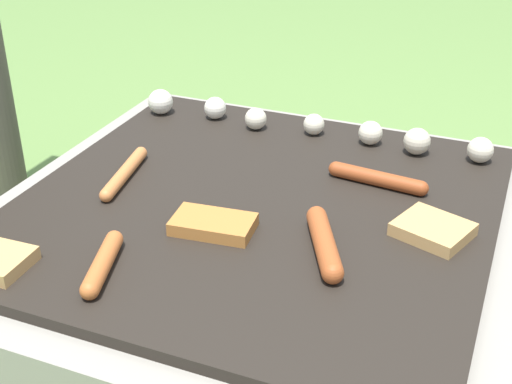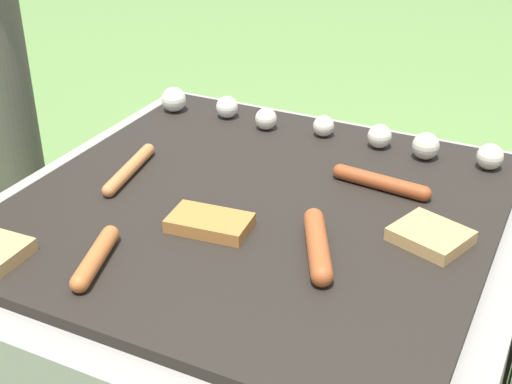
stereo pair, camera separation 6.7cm
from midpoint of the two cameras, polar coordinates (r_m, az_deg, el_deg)
The scene contains 8 objects.
grill at distance 1.25m, azimuth 1.55°, elevation -8.82°, with size 0.84×0.84×0.39m.
sausage_front_center at distance 1.01m, azimuth 6.84°, elevation -4.28°, with size 0.10×0.16×0.03m.
sausage_back_center at distance 1.23m, azimuth -8.57°, elevation 1.81°, with size 0.05×0.18×0.02m.
sausage_mid_left at distance 1.00m, azimuth -10.84°, elevation -5.20°, with size 0.06×0.14×0.03m.
sausage_front_right at distance 1.20m, azimuth 11.53°, elevation 0.75°, with size 0.17×0.04×0.03m.
bread_slice_left at distance 1.07m, azimuth 15.54°, elevation -3.42°, with size 0.12×0.12×0.02m.
bread_slice_right at distance 1.06m, azimuth -1.93°, elevation -2.51°, with size 0.13×0.08×0.02m.
mushroom_row at distance 1.37m, azimuth 6.35°, elevation 5.29°, with size 0.68×0.07×0.05m.
Camera 2 is at (0.44, -0.89, 0.95)m, focal length 50.00 mm.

